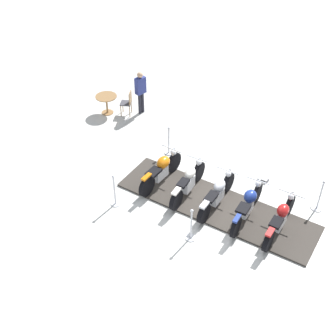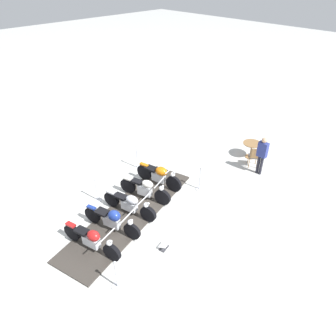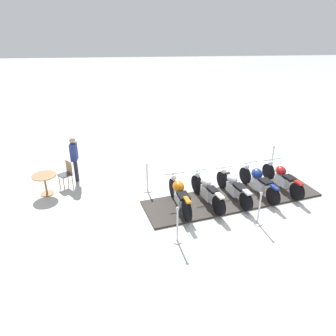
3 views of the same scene
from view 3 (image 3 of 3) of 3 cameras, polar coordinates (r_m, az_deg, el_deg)
name	(u,v)px [view 3 (image 3 of 3)]	position (r m, az deg, el deg)	size (l,w,h in m)	color
ground_plane	(232,199)	(11.43, 11.17, -5.33)	(80.00, 80.00, 0.00)	silver
display_platform	(233,198)	(11.41, 11.18, -5.21)	(6.08, 1.63, 0.06)	#38332D
motorcycle_maroon	(282,178)	(12.25, 19.20, -1.59)	(2.18, 0.89, 0.90)	black
motorcycle_navy	(258,181)	(11.69, 15.40, -2.15)	(2.16, 0.91, 0.90)	black
motorcycle_chrome	(233,186)	(11.22, 11.29, -3.18)	(2.15, 0.86, 0.89)	black
motorcycle_cream	(207,191)	(10.79, 6.81, -3.96)	(2.08, 0.90, 0.93)	black
motorcycle_copper	(179,194)	(10.43, 1.98, -4.58)	(2.08, 0.74, 0.98)	black
stanchion_right_front	(272,163)	(13.72, 17.61, 0.82)	(0.36, 0.36, 1.06)	silver
stanchion_left_rear	(177,229)	(9.10, 1.63, -10.62)	(0.29, 0.29, 1.12)	silver
stanchion_right_rear	(147,182)	(11.56, -3.63, -2.45)	(0.31, 0.31, 1.06)	silver
stanchion_left_mid	(259,213)	(10.17, 15.51, -7.56)	(0.31, 0.31, 1.08)	silver
info_placard	(226,171)	(13.15, 10.01, -0.55)	(0.34, 0.38, 0.22)	#333338
cafe_table	(45,180)	(12.03, -20.68, -1.94)	(0.82, 0.82, 0.73)	olive
cafe_chair_near_table	(67,172)	(12.31, -17.23, -0.74)	(0.56, 0.56, 0.97)	olive
bystander_person	(74,155)	(12.49, -16.03, 2.13)	(0.40, 0.22, 1.71)	#23232D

